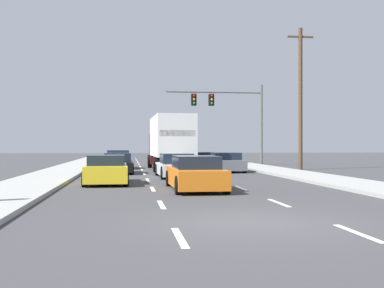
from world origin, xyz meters
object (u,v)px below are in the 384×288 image
at_px(car_silver, 118,160).
at_px(utility_pole_mid, 300,97).
at_px(car_black, 118,164).
at_px(box_truck, 170,140).
at_px(car_yellow, 106,170).
at_px(traffic_signal_mast, 222,106).
at_px(car_orange, 195,174).
at_px(car_white, 176,167).
at_px(car_gray, 225,163).
at_px(car_red, 207,160).

bearing_deg(car_silver, utility_pole_mid, -14.50).
relative_size(car_black, box_truck, 0.45).
height_order(car_black, car_yellow, car_yellow).
height_order(car_black, box_truck, box_truck).
bearing_deg(car_silver, traffic_signal_mast, 29.65).
bearing_deg(utility_pole_mid, car_orange, -122.71).
relative_size(car_white, car_gray, 0.95).
xyz_separation_m(car_black, box_truck, (3.38, 3.37, 1.49)).
bearing_deg(car_black, car_yellow, -92.38).
xyz_separation_m(car_orange, car_gray, (3.60, 12.50, -0.03)).
bearing_deg(car_orange, car_gray, 73.94).
height_order(car_white, car_gray, car_white).
bearing_deg(utility_pole_mid, car_white, -142.74).
height_order(car_black, utility_pole_mid, utility_pole_mid).
height_order(car_yellow, traffic_signal_mast, traffic_signal_mast).
relative_size(car_orange, car_red, 1.06).
distance_m(car_gray, traffic_signal_mast, 10.87).
distance_m(car_yellow, car_red, 16.74).
relative_size(car_red, car_gray, 0.95).
bearing_deg(utility_pole_mid, car_black, -166.70).
bearing_deg(car_yellow, car_orange, -45.42).
distance_m(box_truck, car_gray, 4.27).
distance_m(car_black, traffic_signal_mast, 14.46).
relative_size(car_white, traffic_signal_mast, 0.54).
height_order(car_silver, car_black, car_silver).
bearing_deg(car_yellow, utility_pole_mid, 40.63).
bearing_deg(box_truck, traffic_signal_mast, 56.41).
xyz_separation_m(car_red, utility_pole_mid, (5.78, -4.47, 4.44)).
distance_m(car_yellow, car_white, 5.11).
height_order(box_truck, car_orange, box_truck).
distance_m(car_silver, car_white, 10.67).
height_order(car_black, car_gray, car_gray).
xyz_separation_m(car_yellow, car_white, (3.40, 3.81, -0.02)).
xyz_separation_m(car_silver, box_truck, (3.46, -2.73, 1.45)).
bearing_deg(car_black, utility_pole_mid, 13.30).
distance_m(car_black, car_red, 9.83).
height_order(car_silver, utility_pole_mid, utility_pole_mid).
distance_m(box_truck, traffic_signal_mast, 9.52).
xyz_separation_m(box_truck, traffic_signal_mast, (5.02, 7.56, 2.88)).
bearing_deg(car_silver, car_gray, -36.31).
bearing_deg(car_silver, box_truck, -38.23).
xyz_separation_m(car_black, car_yellow, (-0.33, -7.91, 0.03)).
bearing_deg(box_truck, car_yellow, -108.20).
xyz_separation_m(car_silver, car_yellow, (-0.24, -14.01, -0.01)).
relative_size(traffic_signal_mast, utility_pole_mid, 0.84).
distance_m(car_yellow, car_orange, 4.88).
relative_size(car_gray, traffic_signal_mast, 0.57).
bearing_deg(traffic_signal_mast, car_orange, -103.37).
bearing_deg(traffic_signal_mast, car_black, -127.55).
height_order(box_truck, utility_pole_mid, utility_pole_mid).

